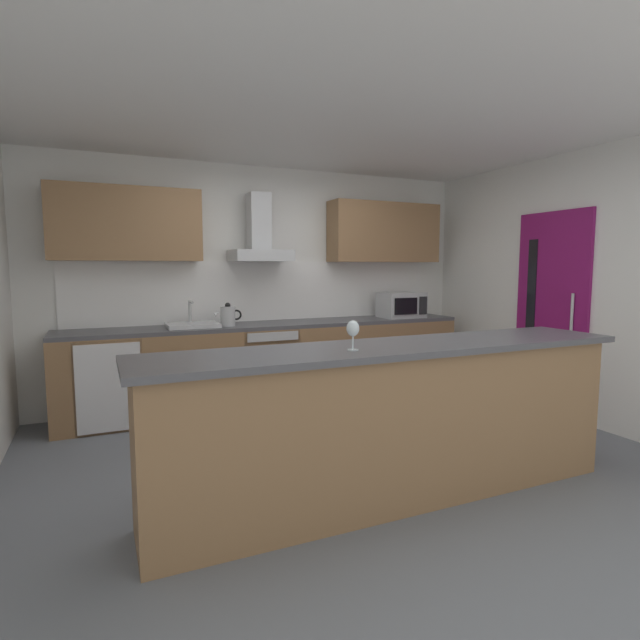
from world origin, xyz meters
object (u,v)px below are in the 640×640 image
Objects in this scene: range_hood at (260,240)px; wine_glass at (353,330)px; oven at (265,365)px; sink at (192,324)px; microwave at (401,305)px; kettle at (228,316)px; refrigerator at (108,381)px.

range_hood is 2.68m from wine_glass.
sink reaches higher than oven.
microwave is 1.73× the size of kettle.
kettle is at bearing -157.70° from range_hood.
refrigerator is 1.29m from kettle.
microwave is 0.69× the size of range_hood.
wine_glass is (-0.24, -2.45, 0.67)m from oven.
microwave is (3.25, -0.03, 0.62)m from refrigerator.
refrigerator is at bearing 178.45° from kettle.
oven is at bearing 179.06° from microwave.
range_hood is 4.05× the size of wine_glass.
kettle is 0.89m from range_hood.
oven is 1.60× the size of microwave.
kettle is (-0.40, -0.03, 0.55)m from oven.
range_hood is (0.00, 0.13, 1.33)m from oven.
kettle is at bearing 93.66° from wine_glass.
refrigerator is at bearing 117.98° from wine_glass.
wine_glass is at bearing -95.37° from range_hood.
microwave is at bearing -0.94° from oven.
sink is at bearing 172.75° from kettle.
refrigerator is (-1.55, -0.00, -0.03)m from oven.
microwave reaches higher than refrigerator.
range_hood is at bearing 84.63° from wine_glass.
microwave is 1.00× the size of sink.
sink is 2.81× the size of wine_glass.
range_hood reaches higher than sink.
kettle is 2.43m from wine_glass.
range_hood is at bearing 90.00° from oven.
refrigerator is 1.18× the size of range_hood.
oven is at bearing 4.84° from kettle.
microwave is at bearing -0.44° from refrigerator.
sink is at bearing 179.16° from oven.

